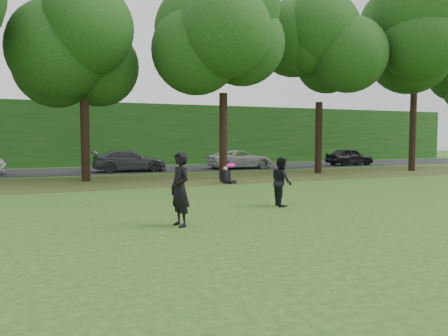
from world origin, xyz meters
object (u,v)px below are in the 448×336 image
Objects in this scene: player_right at (282,182)px; seated_person at (227,177)px; player_left at (180,189)px; frisbee at (231,165)px.

seated_person is (1.13, 7.20, -0.49)m from player_right.
seated_person is (5.17, 9.08, -0.63)m from player_left.
seated_person is at bearing 67.66° from frisbee.
player_right is (4.04, 1.87, -0.14)m from player_left.
frisbee is (1.99, 1.34, 0.48)m from player_left.
player_left reaches higher than player_right.
player_left is 4.46m from player_right.
seated_person is (3.18, 7.74, -1.12)m from frisbee.
player_right is 1.92× the size of seated_person.
player_left is 2.45m from frisbee.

